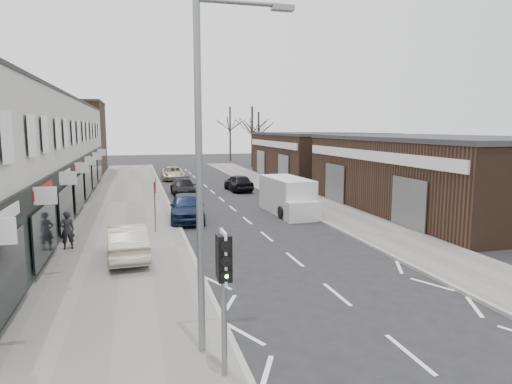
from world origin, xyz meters
TOP-DOWN VIEW (x-y plane):
  - ground at (0.00, 0.00)m, footprint 160.00×160.00m
  - pavement_left at (-6.75, 22.00)m, footprint 5.50×64.00m
  - pavement_right at (5.75, 22.00)m, footprint 3.50×64.00m
  - shop_terrace_left at (-13.50, 19.50)m, footprint 8.00×41.00m
  - brick_block_far at (-13.50, 45.00)m, footprint 8.00×10.00m
  - right_unit_near at (12.50, 14.00)m, footprint 10.00×18.00m
  - right_unit_far at (12.50, 34.00)m, footprint 10.00×16.00m
  - tree_far_a at (9.00, 48.00)m, footprint 3.60×3.60m
  - tree_far_b at (11.50, 54.00)m, footprint 3.60×3.60m
  - tree_far_c at (8.50, 60.00)m, footprint 3.60×3.60m
  - traffic_light at (-4.40, -2.02)m, footprint 0.28×0.60m
  - street_lamp at (-4.53, -0.80)m, footprint 2.23×0.22m
  - warning_sign at (-5.16, 12.00)m, footprint 0.12×0.80m
  - white_van at (2.95, 15.55)m, footprint 2.25×5.73m
  - sedan_on_pavement at (-6.49, 7.46)m, footprint 1.74×4.29m
  - pedestrian at (-8.97, 9.57)m, footprint 0.69×0.55m
  - parked_car_left_a at (-3.32, 14.80)m, footprint 2.28×4.82m
  - parked_car_left_b at (-2.50, 24.67)m, footprint 1.87×4.48m
  - parked_car_left_c at (-2.43, 35.77)m, footprint 2.30×4.80m
  - parked_car_right_a at (3.38, 18.41)m, footprint 1.42×3.91m
  - parked_car_right_b at (2.20, 26.08)m, footprint 1.94×4.25m

SIDE VIEW (x-z plane):
  - ground at x=0.00m, z-range 0.00..0.00m
  - tree_far_a at x=9.00m, z-range -4.00..4.00m
  - tree_far_b at x=11.50m, z-range -3.75..3.75m
  - tree_far_c at x=8.50m, z-range -4.25..4.25m
  - pavement_left at x=-6.75m, z-range 0.00..0.12m
  - pavement_right at x=5.75m, z-range 0.00..0.12m
  - parked_car_right_a at x=3.38m, z-range 0.00..1.28m
  - parked_car_left_b at x=-2.50m, z-range 0.00..1.29m
  - parked_car_left_c at x=-2.43m, z-range 0.00..1.32m
  - parked_car_right_b at x=2.20m, z-range 0.00..1.41m
  - parked_car_left_a at x=-3.32m, z-range 0.00..1.59m
  - sedan_on_pavement at x=-6.49m, z-range 0.12..1.51m
  - pedestrian at x=-8.97m, z-range 0.12..1.77m
  - white_van at x=2.95m, z-range -0.06..2.13m
  - warning_sign at x=-5.16m, z-range 0.85..3.55m
  - right_unit_near at x=12.50m, z-range 0.00..4.50m
  - right_unit_far at x=12.50m, z-range 0.00..4.50m
  - traffic_light at x=-4.40m, z-range 0.86..3.96m
  - shop_terrace_left at x=-13.50m, z-range 0.00..7.10m
  - brick_block_far at x=-13.50m, z-range 0.00..8.00m
  - street_lamp at x=-4.53m, z-range 0.62..8.62m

